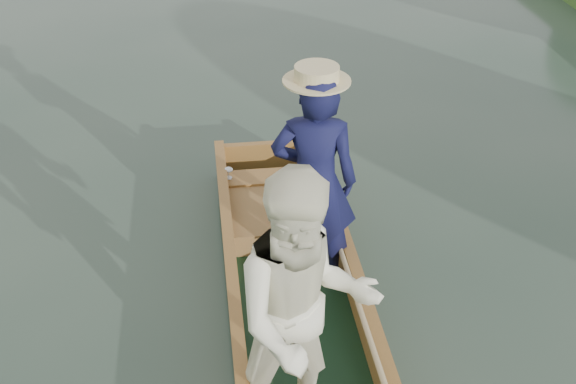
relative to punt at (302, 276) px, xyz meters
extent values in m
plane|color=#283D30|center=(0.01, 0.32, -0.81)|extent=(120.00, 120.00, 0.00)
cube|color=black|center=(0.01, 0.32, -0.77)|extent=(1.10, 5.00, 0.08)
cube|color=#9C6830|center=(-0.50, 0.32, -0.57)|extent=(0.08, 5.00, 0.32)
cube|color=#9C6830|center=(0.52, 0.32, -0.57)|extent=(0.08, 5.00, 0.32)
cube|color=#9C6830|center=(0.01, 2.78, -0.57)|extent=(1.10, 0.08, 0.32)
cube|color=#9C6830|center=(-0.50, 0.32, -0.39)|extent=(0.10, 5.00, 0.04)
cube|color=#9C6830|center=(0.52, 0.32, -0.39)|extent=(0.10, 5.00, 0.04)
cube|color=#9C6830|center=(0.01, 2.22, -0.51)|extent=(0.94, 0.30, 0.05)
imported|color=#121339|center=(0.22, 0.88, 0.24)|extent=(0.79, 0.60, 1.95)
cylinder|color=beige|center=(0.22, 0.88, 1.18)|extent=(0.52, 0.52, 0.12)
imported|color=white|center=(-0.10, -0.74, 0.29)|extent=(1.09, 0.91, 2.05)
cube|color=#A45B35|center=(-0.09, 1.68, -0.62)|extent=(0.85, 0.90, 0.22)
sphere|color=tan|center=(0.19, 1.58, -0.40)|extent=(0.20, 0.20, 0.20)
sphere|color=tan|center=(0.19, 1.57, -0.26)|extent=(0.15, 0.15, 0.15)
sphere|color=tan|center=(0.13, 1.57, -0.19)|extent=(0.06, 0.06, 0.06)
sphere|color=tan|center=(0.24, 1.57, -0.19)|extent=(0.06, 0.06, 0.06)
sphere|color=tan|center=(0.19, 1.51, -0.27)|extent=(0.06, 0.06, 0.06)
sphere|color=tan|center=(0.10, 1.56, -0.38)|extent=(0.07, 0.07, 0.07)
sphere|color=tan|center=(0.28, 1.56, -0.38)|extent=(0.07, 0.07, 0.07)
sphere|color=tan|center=(0.14, 1.55, -0.49)|extent=(0.08, 0.08, 0.08)
sphere|color=tan|center=(0.24, 1.55, -0.49)|extent=(0.08, 0.08, 0.08)
cylinder|color=silver|center=(-0.43, 2.22, -0.48)|extent=(0.07, 0.07, 0.01)
cylinder|color=silver|center=(-0.43, 2.22, -0.44)|extent=(0.01, 0.01, 0.08)
ellipsoid|color=silver|center=(-0.43, 2.22, -0.39)|extent=(0.09, 0.09, 0.05)
cylinder|color=tan|center=(0.44, 0.08, -0.35)|extent=(0.04, 3.97, 0.18)
camera|label=1|loc=(-0.62, -4.05, 3.36)|focal=45.00mm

